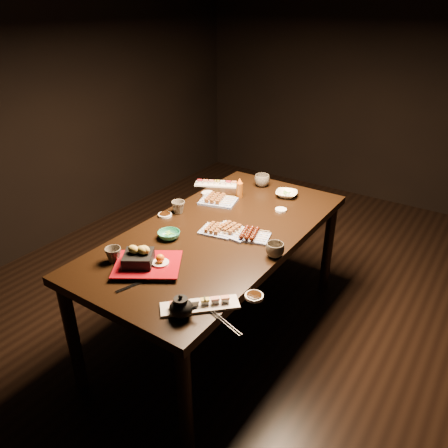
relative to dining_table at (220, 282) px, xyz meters
The scene contains 23 objects.
ground 0.45m from the dining_table, 74.48° to the left, with size 5.00×5.00×0.00m, color black.
dining_table is the anchor object (origin of this frame).
sushi_platter_near 0.83m from the dining_table, 62.17° to the right, with size 0.35×0.10×0.04m, color white, non-canonical shape.
sushi_platter_far 0.81m from the dining_table, 126.11° to the left, with size 0.33×0.09×0.04m, color white, non-canonical shape.
yakitori_plate_center 0.40m from the dining_table, 78.33° to the right, with size 0.20×0.14×0.05m, color #828EB6, non-canonical shape.
yakitori_plate_right 0.41m from the dining_table, 10.98° to the left, with size 0.23×0.17×0.06m, color #828EB6, non-canonical shape.
yakitori_plate_left 0.57m from the dining_table, 125.81° to the left, with size 0.24×0.17×0.06m, color #828EB6, non-canonical shape.
tsukune_plate 0.45m from the dining_table, ahead, with size 0.19×0.14×0.05m, color #828EB6, non-canonical shape.
edamame_bowl_green 0.50m from the dining_table, 127.63° to the right, with size 0.13×0.13×0.04m, color #2F916F.
edamame_bowl_cream 0.79m from the dining_table, 81.16° to the left, with size 0.15×0.15×0.04m, color #F2EDC6.
tempura_tray 0.70m from the dining_table, 97.39° to the right, with size 0.33×0.27×0.12m, color black, non-canonical shape.
teacup_near_left 0.77m from the dining_table, 113.79° to the right, with size 0.09×0.09×0.08m, color brown.
teacup_mid_right 0.59m from the dining_table, 10.47° to the right, with size 0.10×0.10×0.08m, color brown.
teacup_far_left 0.55m from the dining_table, behind, with size 0.09×0.09×0.08m, color brown.
teacup_far_right 0.86m from the dining_table, 100.12° to the left, with size 0.11×0.11×0.09m, color brown.
teapot 0.91m from the dining_table, 67.22° to the right, with size 0.12×0.12×0.11m, color black, non-canonical shape.
condiment_bottle 0.67m from the dining_table, 108.63° to the left, with size 0.05×0.05×0.14m, color brown.
sauce_dish_west 0.55m from the dining_table, behind, with size 0.09×0.09×0.02m, color white.
sauce_dish_east 0.61m from the dining_table, 67.85° to the left, with size 0.08×0.08×0.01m, color white.
sauce_dish_se 0.78m from the dining_table, 41.65° to the right, with size 0.09×0.09×0.02m, color white.
sauce_dish_nw 0.66m from the dining_table, 133.39° to the left, with size 0.09×0.09×0.02m, color white.
chopsticks_near 0.79m from the dining_table, 91.46° to the right, with size 0.20×0.02×0.01m, color black, non-canonical shape.
chopsticks_se 0.91m from the dining_table, 54.17° to the right, with size 0.23×0.02×0.01m, color black, non-canonical shape.
Camera 1 is at (1.24, -2.13, 1.98)m, focal length 35.00 mm.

